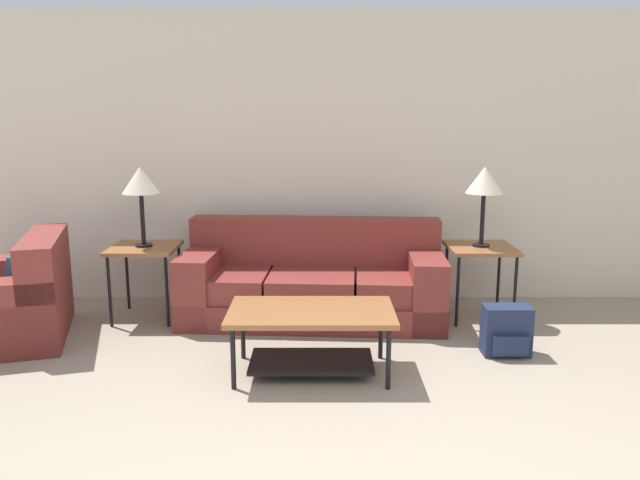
{
  "coord_description": "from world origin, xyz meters",
  "views": [
    {
      "loc": [
        -0.16,
        -1.81,
        1.72
      ],
      "look_at": [
        -0.17,
        2.69,
        0.8
      ],
      "focal_mm": 35.0,
      "sensor_mm": 36.0,
      "label": 1
    }
  ],
  "objects_px": {
    "side_table_right": "(483,254)",
    "side_table_left": "(147,253)",
    "table_lamp_left": "(143,182)",
    "backpack": "(509,331)",
    "table_lamp_right": "(487,182)",
    "coffee_table": "(314,326)",
    "couch": "(315,284)",
    "armchair": "(11,302)"
  },
  "relations": [
    {
      "from": "armchair",
      "to": "backpack",
      "type": "height_order",
      "value": "armchair"
    },
    {
      "from": "couch",
      "to": "side_table_right",
      "type": "bearing_deg",
      "value": -0.05
    },
    {
      "from": "armchair",
      "to": "couch",
      "type": "bearing_deg",
      "value": 12.27
    },
    {
      "from": "armchair",
      "to": "backpack",
      "type": "distance_m",
      "value": 3.76
    },
    {
      "from": "coffee_table",
      "to": "armchair",
      "type": "bearing_deg",
      "value": 164.36
    },
    {
      "from": "table_lamp_right",
      "to": "table_lamp_left",
      "type": "bearing_deg",
      "value": 180.0
    },
    {
      "from": "coffee_table",
      "to": "side_table_left",
      "type": "xyz_separation_m",
      "value": [
        -1.42,
        1.16,
        0.23
      ]
    },
    {
      "from": "armchair",
      "to": "side_table_right",
      "type": "height_order",
      "value": "armchair"
    },
    {
      "from": "table_lamp_left",
      "to": "couch",
      "type": "bearing_deg",
      "value": 0.05
    },
    {
      "from": "side_table_left",
      "to": "backpack",
      "type": "height_order",
      "value": "side_table_left"
    },
    {
      "from": "table_lamp_right",
      "to": "couch",
      "type": "bearing_deg",
      "value": 179.95
    },
    {
      "from": "side_table_right",
      "to": "backpack",
      "type": "height_order",
      "value": "side_table_right"
    },
    {
      "from": "coffee_table",
      "to": "table_lamp_right",
      "type": "distance_m",
      "value": 2.01
    },
    {
      "from": "coffee_table",
      "to": "table_lamp_right",
      "type": "relative_size",
      "value": 1.65
    },
    {
      "from": "table_lamp_right",
      "to": "side_table_left",
      "type": "bearing_deg",
      "value": 180.0
    },
    {
      "from": "table_lamp_right",
      "to": "backpack",
      "type": "relative_size",
      "value": 1.85
    },
    {
      "from": "side_table_left",
      "to": "table_lamp_right",
      "type": "xyz_separation_m",
      "value": [
        2.83,
        0.0,
        0.6
      ]
    },
    {
      "from": "coffee_table",
      "to": "side_table_left",
      "type": "distance_m",
      "value": 1.85
    },
    {
      "from": "side_table_right",
      "to": "side_table_left",
      "type": "bearing_deg",
      "value": 180.0
    },
    {
      "from": "couch",
      "to": "armchair",
      "type": "height_order",
      "value": "couch"
    },
    {
      "from": "couch",
      "to": "table_lamp_right",
      "type": "bearing_deg",
      "value": -0.05
    },
    {
      "from": "couch",
      "to": "backpack",
      "type": "relative_size",
      "value": 6.15
    },
    {
      "from": "coffee_table",
      "to": "table_lamp_left",
      "type": "relative_size",
      "value": 1.65
    },
    {
      "from": "backpack",
      "to": "side_table_left",
      "type": "bearing_deg",
      "value": 163.51
    },
    {
      "from": "side_table_left",
      "to": "table_lamp_left",
      "type": "bearing_deg",
      "value": 0.0
    },
    {
      "from": "backpack",
      "to": "table_lamp_right",
      "type": "bearing_deg",
      "value": 89.68
    },
    {
      "from": "table_lamp_left",
      "to": "backpack",
      "type": "xyz_separation_m",
      "value": [
        2.82,
        -0.84,
        -0.99
      ]
    },
    {
      "from": "table_lamp_right",
      "to": "backpack",
      "type": "bearing_deg",
      "value": -90.32
    },
    {
      "from": "coffee_table",
      "to": "backpack",
      "type": "bearing_deg",
      "value": 13.16
    },
    {
      "from": "side_table_left",
      "to": "table_lamp_right",
      "type": "relative_size",
      "value": 0.93
    },
    {
      "from": "couch",
      "to": "backpack",
      "type": "height_order",
      "value": "couch"
    },
    {
      "from": "coffee_table",
      "to": "backpack",
      "type": "relative_size",
      "value": 3.05
    },
    {
      "from": "couch",
      "to": "coffee_table",
      "type": "bearing_deg",
      "value": -89.91
    },
    {
      "from": "coffee_table",
      "to": "table_lamp_left",
      "type": "bearing_deg",
      "value": 140.63
    },
    {
      "from": "side_table_right",
      "to": "table_lamp_left",
      "type": "xyz_separation_m",
      "value": [
        -2.83,
        0.0,
        0.6
      ]
    },
    {
      "from": "couch",
      "to": "table_lamp_left",
      "type": "bearing_deg",
      "value": -179.95
    },
    {
      "from": "side_table_left",
      "to": "table_lamp_right",
      "type": "height_order",
      "value": "table_lamp_right"
    },
    {
      "from": "side_table_left",
      "to": "table_lamp_left",
      "type": "relative_size",
      "value": 0.93
    },
    {
      "from": "table_lamp_right",
      "to": "coffee_table",
      "type": "bearing_deg",
      "value": -140.44
    },
    {
      "from": "side_table_left",
      "to": "side_table_right",
      "type": "xyz_separation_m",
      "value": [
        2.83,
        0.0,
        0.0
      ]
    },
    {
      "from": "table_lamp_left",
      "to": "table_lamp_right",
      "type": "height_order",
      "value": "same"
    },
    {
      "from": "table_lamp_left",
      "to": "table_lamp_right",
      "type": "xyz_separation_m",
      "value": [
        2.83,
        0.0,
        0.0
      ]
    }
  ]
}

